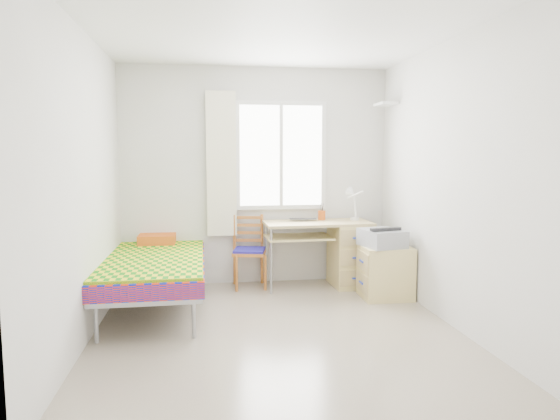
% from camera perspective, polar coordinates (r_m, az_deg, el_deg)
% --- Properties ---
extents(floor, '(3.50, 3.50, 0.00)m').
position_cam_1_polar(floor, '(4.58, -0.37, -13.59)').
color(floor, '#BCAD93').
rests_on(floor, ground).
extents(ceiling, '(3.50, 3.50, 0.00)m').
position_cam_1_polar(ceiling, '(4.43, -0.40, 19.92)').
color(ceiling, white).
rests_on(ceiling, wall_back).
extents(wall_back, '(3.20, 0.00, 3.20)m').
position_cam_1_polar(wall_back, '(6.05, -2.73, 3.85)').
color(wall_back, silver).
rests_on(wall_back, ground).
extents(wall_left, '(0.00, 3.50, 3.50)m').
position_cam_1_polar(wall_left, '(4.38, -21.59, 2.50)').
color(wall_left, silver).
rests_on(wall_left, ground).
extents(wall_right, '(0.00, 3.50, 3.50)m').
position_cam_1_polar(wall_right, '(4.81, 18.88, 2.90)').
color(wall_right, silver).
rests_on(wall_right, ground).
extents(window, '(1.10, 0.04, 1.30)m').
position_cam_1_polar(window, '(6.06, 0.12, 6.22)').
color(window, white).
rests_on(window, wall_back).
extents(curtain, '(0.35, 0.05, 1.70)m').
position_cam_1_polar(curtain, '(5.95, -6.72, 5.22)').
color(curtain, white).
rests_on(curtain, wall_back).
extents(floating_shelf, '(0.20, 0.32, 0.03)m').
position_cam_1_polar(floating_shelf, '(6.07, 12.03, 11.76)').
color(floating_shelf, white).
rests_on(floating_shelf, wall_right).
extents(bed, '(1.00, 2.11, 0.91)m').
position_cam_1_polar(bed, '(5.34, -13.96, -5.93)').
color(bed, '#989AA0').
rests_on(bed, floor).
extents(desk, '(1.26, 0.60, 0.78)m').
position_cam_1_polar(desk, '(6.01, 7.37, -4.64)').
color(desk, tan).
rests_on(desk, floor).
extents(chair, '(0.44, 0.44, 0.86)m').
position_cam_1_polar(chair, '(5.93, -3.47, -4.15)').
color(chair, '#A75020').
rests_on(chair, floor).
extents(cabinet, '(0.54, 0.48, 0.57)m').
position_cam_1_polar(cabinet, '(5.61, 11.92, -6.94)').
color(cabinet, '#D9C16F').
rests_on(cabinet, floor).
extents(printer, '(0.47, 0.52, 0.19)m').
position_cam_1_polar(printer, '(5.52, 11.59, -3.10)').
color(printer, '#93959A').
rests_on(printer, cabinet).
extents(laptop, '(0.34, 0.24, 0.03)m').
position_cam_1_polar(laptop, '(5.91, 2.67, -1.17)').
color(laptop, black).
rests_on(laptop, desk).
extents(pen_cup, '(0.11, 0.11, 0.11)m').
position_cam_1_polar(pen_cup, '(6.05, 4.79, -0.60)').
color(pen_cup, '#DD5318').
rests_on(pen_cup, desk).
extents(task_lamp, '(0.23, 0.32, 0.41)m').
position_cam_1_polar(task_lamp, '(5.93, 8.33, 1.17)').
color(task_lamp, white).
rests_on(task_lamp, desk).
extents(book, '(0.18, 0.23, 0.02)m').
position_cam_1_polar(book, '(5.89, 2.22, -3.16)').
color(book, gray).
rests_on(book, desk).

